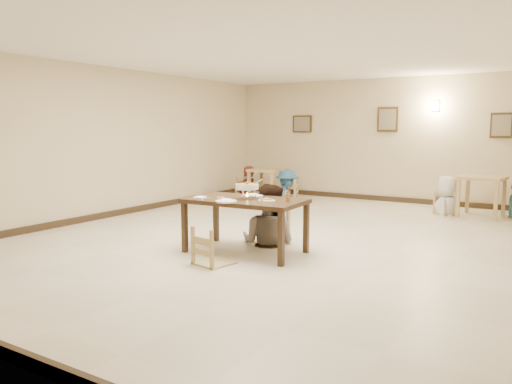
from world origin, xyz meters
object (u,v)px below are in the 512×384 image
Objects in this scene: main_diner at (268,184)px; bg_chair_lr at (287,180)px; bg_table_left at (267,174)px; bg_diner_c at (448,176)px; curry_warmer at (247,187)px; bg_diner_b at (287,169)px; bg_diner_a at (247,166)px; main_table at (245,204)px; chair_far at (270,211)px; chair_near at (214,229)px; bg_chair_rl at (447,193)px; bg_table_right at (482,183)px; drink_glass at (287,196)px; bg_chair_ll at (247,178)px.

main_diner is 4.74m from bg_chair_lr.
main_diner is 4.96m from bg_table_left.
bg_diner_c reaches higher than bg_table_left.
bg_table_left is (-2.55, 4.89, -0.33)m from curry_warmer.
bg_diner_b is (0.57, 0.04, 0.15)m from bg_table_left.
main_diner reaches higher than bg_diner_b.
curry_warmer is 0.23× the size of bg_diner_a.
main_table is 0.75m from chair_far.
chair_near is at bearing 177.58° from bg_diner_b.
bg_table_left is (-2.53, 4.91, -0.08)m from main_table.
bg_table_left is 0.58m from bg_chair_lr.
bg_table_left is 0.49× the size of bg_diner_c.
bg_diner_c reaches higher than curry_warmer.
bg_chair_rl is at bearing -96.54° from chair_near.
bg_chair_rl is 4.94m from bg_diner_a.
bg_table_right is at bearing 71.90° from bg_chair_lr.
drink_glass is 5.49m from bg_diner_b.
curry_warmer is at bearing 31.18° from main_table.
chair_near is 0.90m from curry_warmer.
bg_table_right is (2.49, 4.25, 0.18)m from chair_far.
bg_diner_a is at bearing -179.23° from bg_table_right.
chair_far reaches higher than bg_table_right.
main_table is 5.27m from bg_diner_c.
bg_table_left is at bearing -88.36° from bg_chair_ll.
chair_near is 0.96× the size of bg_chair_ll.
chair_near is 1.13m from drink_glass.
drink_glass is 0.16× the size of bg_table_right.
bg_diner_c is at bearing 69.88° from curry_warmer.
bg_chair_lr is (0.57, 0.04, -0.11)m from bg_table_left.
bg_diner_b is (-4.44, -0.02, 0.09)m from bg_table_right.
chair_far is 0.62× the size of bg_diner_a.
bg_diner_a is at bearing 101.07° from bg_chair_rl.
main_diner is 4.99m from bg_table_right.
curry_warmer reaches higher than chair_far.
chair_far is 1.28× the size of bg_table_left.
chair_near is at bearing 84.79° from main_diner.
bg_diner_a is 1.05× the size of bg_diner_b.
bg_table_right is 5.58m from bg_diner_a.
chair_far is at bearing -78.69° from chair_near.
bg_chair_rl is (4.36, 0.03, -0.18)m from bg_table_left.
bg_table_right is 0.58× the size of bg_diner_b.
bg_chair_rl is (1.20, 4.83, -0.41)m from drink_glass.
curry_warmer is 0.24× the size of bg_diner_b.
drink_glass is at bearing -173.18° from bg_diner_b.
main_diner is 0.64m from curry_warmer.
bg_diner_c is (1.20, 4.83, -0.05)m from drink_glass.
bg_chair_rl is at bearing 91.20° from bg_diner_c.
bg_diner_b reaches higher than bg_table_left.
main_table is at bearing -68.82° from chair_far.
chair_far is 4.65m from bg_chair_lr.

